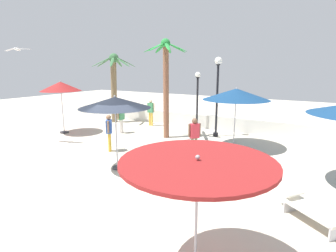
{
  "coord_description": "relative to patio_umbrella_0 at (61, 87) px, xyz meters",
  "views": [
    {
      "loc": [
        5.56,
        -5.93,
        3.74
      ],
      "look_at": [
        0.0,
        3.34,
        1.4
      ],
      "focal_mm": 28.95,
      "sensor_mm": 36.0,
      "label": 1
    }
  ],
  "objects": [
    {
      "name": "seagull_0",
      "position": [
        0.45,
        -2.51,
        1.89
      ],
      "size": [
        1.38,
        0.52,
        0.17
      ],
      "color": "white"
    },
    {
      "name": "patio_umbrella_2",
      "position": [
        11.32,
        -6.13,
        -0.59
      ],
      "size": [
        2.65,
        2.65,
        2.32
      ],
      "color": "#333338",
      "rests_on": "ground_plane"
    },
    {
      "name": "patio_umbrella_0",
      "position": [
        0.0,
        0.0,
        0.0
      ],
      "size": [
        2.27,
        2.27,
        3.0
      ],
      "color": "#333338",
      "rests_on": "ground_plane"
    },
    {
      "name": "lounge_chair_0",
      "position": [
        12.89,
        -3.01,
        -2.27
      ],
      "size": [
        1.79,
        1.55,
        0.81
      ],
      "color": "#B7B7BC",
      "rests_on": "ground_plane"
    },
    {
      "name": "palm_tree_0",
      "position": [
        0.39,
        3.99,
        0.23
      ],
      "size": [
        3.0,
        2.74,
        4.67
      ],
      "color": "brown",
      "rests_on": "ground_plane"
    },
    {
      "name": "patio_umbrella_1",
      "position": [
        9.37,
        2.28,
        -0.15
      ],
      "size": [
        3.08,
        3.08,
        2.83
      ],
      "color": "#333338",
      "rests_on": "ground_plane"
    },
    {
      "name": "palm_tree_1",
      "position": [
        5.64,
        2.17,
        0.56
      ],
      "size": [
        2.3,
        2.3,
        5.19
      ],
      "color": "brown",
      "rests_on": "ground_plane"
    },
    {
      "name": "lamp_post_1",
      "position": [
        7.87,
        3.82,
        0.07
      ],
      "size": [
        0.4,
        0.4,
        4.28
      ],
      "color": "black",
      "rests_on": "ground_plane"
    },
    {
      "name": "guest_1",
      "position": [
        2.9,
        1.69,
        -1.73
      ],
      "size": [
        0.24,
        0.56,
        1.58
      ],
      "color": "silver",
      "rests_on": "ground_plane"
    },
    {
      "name": "lamp_post_2",
      "position": [
        6.26,
        4.78,
        -0.67
      ],
      "size": [
        0.33,
        0.33,
        3.48
      ],
      "color": "black",
      "rests_on": "ground_plane"
    },
    {
      "name": "ground_plane",
      "position": [
        7.55,
        -4.14,
        -2.68
      ],
      "size": [
        56.0,
        56.0,
        0.0
      ],
      "primitive_type": "plane",
      "color": "beige"
    },
    {
      "name": "patio_umbrella_4",
      "position": [
        6.51,
        -2.76,
        -0.17
      ],
      "size": [
        2.59,
        2.59,
        2.77
      ],
      "color": "#333338",
      "rests_on": "ground_plane"
    },
    {
      "name": "guest_2",
      "position": [
        4.74,
        -1.27,
        -1.66
      ],
      "size": [
        0.41,
        0.47,
        1.68
      ],
      "color": "gold",
      "rests_on": "ground_plane"
    },
    {
      "name": "guest_3",
      "position": [
        3.19,
        4.28,
        -1.62
      ],
      "size": [
        0.56,
        0.28,
        1.74
      ],
      "color": "gold",
      "rests_on": "ground_plane"
    },
    {
      "name": "boundary_wall",
      "position": [
        7.55,
        5.39,
        -2.25
      ],
      "size": [
        25.2,
        0.3,
        0.85
      ],
      "primitive_type": "cube",
      "color": "silver",
      "rests_on": "ground_plane"
    },
    {
      "name": "guest_0",
      "position": [
        8.41,
        -0.09,
        -1.65
      ],
      "size": [
        0.41,
        0.45,
        1.69
      ],
      "color": "#3F8C59",
      "rests_on": "ground_plane"
    }
  ]
}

